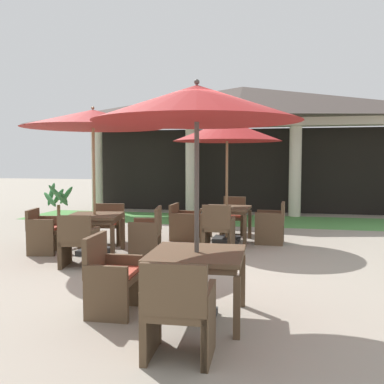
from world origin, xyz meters
The scene contains 20 objects.
ground_plane centered at (0.00, 0.00, 0.00)m, with size 60.00×60.00×0.00m, color #9E9384.
background_pavilion centered at (0.00, 8.26, 3.15)m, with size 11.10×2.59×4.05m.
lawn_strip centered at (0.00, 6.90, 0.00)m, with size 12.90×2.38×0.01m, color #519347.
patio_table_near_foreground centered at (-2.15, 1.86, 0.65)m, with size 1.08×1.08×0.75m.
patio_umbrella_near_foreground centered at (-2.15, 1.86, 2.49)m, with size 2.59×2.59×2.75m.
patio_chair_near_foreground_north centered at (-2.31, 2.84, 0.40)m, with size 0.72×0.67×0.83m.
patio_chair_near_foreground_east centered at (-1.16, 2.02, 0.41)m, with size 0.64×0.71×0.89m.
patio_chair_near_foreground_south centered at (-1.98, 0.88, 0.41)m, with size 0.64×0.62×0.88m.
patio_chair_near_foreground_west centered at (-3.12, 1.70, 0.41)m, with size 0.60×0.63×0.84m.
patio_table_mid_left centered at (0.12, 3.61, 0.65)m, with size 1.01×1.01×0.75m.
patio_umbrella_mid_left centered at (0.12, 3.61, 2.35)m, with size 2.33×2.33×2.67m.
patio_chair_mid_left_south centered at (0.08, 2.65, 0.42)m, with size 0.59×0.58×0.91m.
patio_chair_mid_left_west centered at (-0.84, 3.64, 0.38)m, with size 0.60×0.65×0.79m.
patio_chair_mid_left_east centered at (1.07, 3.58, 0.42)m, with size 0.61×0.57×0.88m.
patio_chair_mid_left_north centered at (0.15, 4.57, 0.40)m, with size 0.57×0.56×0.88m.
patio_table_mid_right centered at (0.38, -0.97, 0.66)m, with size 1.07×1.07×0.75m.
patio_umbrella_mid_right centered at (0.38, -0.97, 2.36)m, with size 2.27×2.27×2.64m.
patio_chair_mid_right_west centered at (-0.62, -1.01, 0.42)m, with size 0.54×0.64×0.91m.
patio_chair_mid_right_south centered at (0.42, -1.97, 0.42)m, with size 0.62×0.57×0.91m.
potted_palm_left_edge centered at (-3.50, 2.95, 0.41)m, with size 0.66×0.67×1.29m.
Camera 1 is at (1.32, -5.59, 1.78)m, focal length 40.31 mm.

